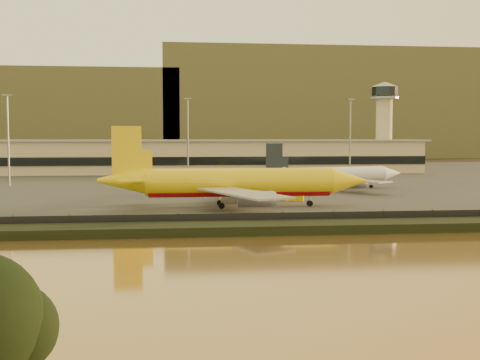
# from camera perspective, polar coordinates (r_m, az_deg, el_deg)

# --- Properties ---
(ground) EXTENTS (900.00, 900.00, 0.00)m
(ground) POSITION_cam_1_polar(r_m,az_deg,el_deg) (105.20, 1.71, -3.53)
(ground) COLOR black
(ground) RESTS_ON ground
(embankment) EXTENTS (320.00, 7.00, 1.40)m
(embankment) POSITION_cam_1_polar(r_m,az_deg,el_deg) (88.48, 3.28, -4.54)
(embankment) COLOR black
(embankment) RESTS_ON ground
(tarmac) EXTENTS (320.00, 220.00, 0.20)m
(tarmac) POSITION_cam_1_polar(r_m,az_deg,el_deg) (199.24, -2.18, 0.14)
(tarmac) COLOR #2D2D2D
(tarmac) RESTS_ON ground
(perimeter_fence) EXTENTS (300.00, 0.05, 2.20)m
(perimeter_fence) POSITION_cam_1_polar(r_m,az_deg,el_deg) (92.30, 2.86, -3.80)
(perimeter_fence) COLOR black
(perimeter_fence) RESTS_ON tarmac
(terminal_building) EXTENTS (202.00, 25.00, 12.60)m
(terminal_building) POSITION_cam_1_polar(r_m,az_deg,el_deg) (228.88, -6.39, 2.18)
(terminal_building) COLOR tan
(terminal_building) RESTS_ON tarmac
(control_tower) EXTENTS (11.20, 11.20, 35.50)m
(control_tower) POSITION_cam_1_polar(r_m,az_deg,el_deg) (249.21, 13.51, 5.80)
(control_tower) COLOR tan
(control_tower) RESTS_ON tarmac
(apron_light_masts) EXTENTS (152.20, 12.20, 25.40)m
(apron_light_masts) POSITION_cam_1_polar(r_m,az_deg,el_deg) (180.68, 3.05, 4.68)
(apron_light_masts) COLOR slate
(apron_light_masts) RESTS_ON tarmac
(distant_hills) EXTENTS (470.00, 160.00, 70.00)m
(distant_hills) POSITION_cam_1_polar(r_m,az_deg,el_deg) (443.57, -7.27, 6.37)
(distant_hills) COLOR brown
(distant_hills) RESTS_ON ground
(dhl_cargo_jet) EXTENTS (52.84, 51.96, 15.84)m
(dhl_cargo_jet) POSITION_cam_1_polar(r_m,az_deg,el_deg) (117.58, -0.48, -0.30)
(dhl_cargo_jet) COLOR yellow
(dhl_cargo_jet) RESTS_ON tarmac
(white_narrowbody_jet) EXTENTS (41.70, 39.95, 12.10)m
(white_narrowbody_jet) POSITION_cam_1_polar(r_m,az_deg,el_deg) (159.10, 8.75, 0.42)
(white_narrowbody_jet) COLOR white
(white_narrowbody_jet) RESTS_ON tarmac
(gse_vehicle_yellow) EXTENTS (4.21, 2.92, 1.73)m
(gse_vehicle_yellow) POSITION_cam_1_polar(r_m,az_deg,el_deg) (129.93, 5.20, -1.60)
(gse_vehicle_yellow) COLOR yellow
(gse_vehicle_yellow) RESTS_ON tarmac
(gse_vehicle_white) EXTENTS (3.97, 2.48, 1.66)m
(gse_vehicle_white) POSITION_cam_1_polar(r_m,az_deg,el_deg) (137.71, -4.01, -1.28)
(gse_vehicle_white) COLOR white
(gse_vehicle_white) RESTS_ON tarmac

